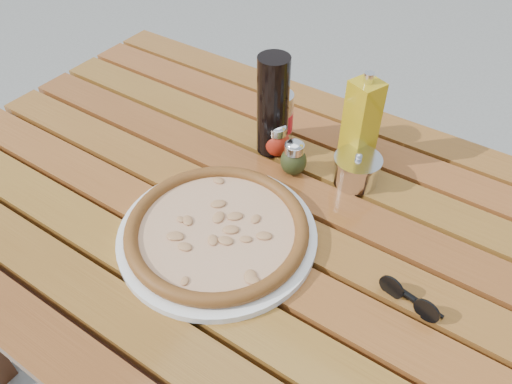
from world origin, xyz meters
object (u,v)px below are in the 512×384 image
Objects in this scene: dark_bottle at (273,106)px; pepper_shaker at (277,139)px; table at (250,235)px; olive_oil_cruet at (361,123)px; plate at (217,235)px; oregano_shaker at (294,158)px; sunglasses at (409,299)px; parmesan_tin at (356,169)px; pizza at (217,229)px; soda_can at (277,119)px.

pepper_shaker is at bearing -26.28° from dark_bottle.
olive_oil_cruet reaches higher than table.
pepper_shaker is at bearing 98.60° from plate.
table is 0.12m from plate.
dark_bottle is 1.05× the size of olive_oil_cruet.
oregano_shaker is 0.15m from olive_oil_cruet.
pepper_shaker is 0.74× the size of sunglasses.
sunglasses is at bearing -50.72° from olive_oil_cruet.
sunglasses is at bearing -28.62° from oregano_shaker.
plate is (-0.01, -0.09, 0.08)m from table.
table is 0.25m from parmesan_tin.
table is 12.58× the size of sunglasses.
pizza is 4.64× the size of pepper_shaker.
oregano_shaker is 0.72× the size of parmesan_tin.
olive_oil_cruet is (0.09, 0.11, 0.06)m from oregano_shaker.
soda_can is 0.18m from olive_oil_cruet.
olive_oil_cruet reaches higher than soda_can.
plate is 3.24× the size of sunglasses.
parmesan_tin reaches higher than sunglasses.
pizza is 0.34m from sunglasses.
olive_oil_cruet is at bearing 116.00° from parmesan_tin.
soda_can is at bearing 158.68° from sunglasses.
olive_oil_cruet is (0.17, 0.06, -0.01)m from dark_bottle.
table is at bearing 84.94° from plate.
soda_can reaches higher than table.
pepper_shaker is at bearing 98.60° from pizza.
plate is 0.37m from olive_oil_cruet.
plate is 0.02m from pizza.
parmesan_tin is at bearing 1.64° from dark_bottle.
oregano_shaker is at bearing -40.39° from soda_can.
pizza is at bearing -107.93° from olive_oil_cruet.
olive_oil_cruet is 0.37m from sunglasses.
pizza is at bearing -160.34° from sunglasses.
olive_oil_cruet is at bearing 11.22° from soda_can.
soda_can is at bearing 139.61° from oregano_shaker.
table is 3.68× the size of pizza.
sunglasses reaches higher than table.
pizza is 3.17× the size of soda_can.
sunglasses is at bearing -28.51° from dark_bottle.
oregano_shaker is 0.11m from dark_bottle.
olive_oil_cruet is at bearing 50.10° from oregano_shaker.
pepper_shaker is 1.00× the size of oregano_shaker.
table is 0.21m from pepper_shaker.
table is at bearing -74.33° from pepper_shaker.
pizza is 0.29m from dark_bottle.
plate is at bearing -116.36° from parmesan_tin.
parmesan_tin is at bearing -6.91° from soda_can.
table is 17.07× the size of oregano_shaker.
pizza is 0.31m from parmesan_tin.
pepper_shaker reaches higher than pizza.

